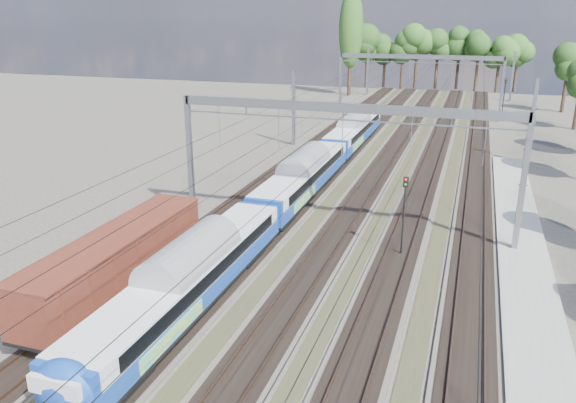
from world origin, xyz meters
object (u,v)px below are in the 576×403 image
(signal_near, at_px, (404,207))
(worker, at_px, (417,112))
(freight_boxcar, at_px, (118,260))
(emu_train, at_px, (303,172))
(signal_far, at_px, (505,92))

(signal_near, bearing_deg, worker, 82.28)
(worker, bearing_deg, freight_boxcar, -167.47)
(freight_boxcar, bearing_deg, emu_train, 76.57)
(worker, distance_m, signal_far, 14.05)
(freight_boxcar, xyz_separation_m, signal_near, (13.69, 10.17, 1.16))
(emu_train, height_order, freight_boxcar, emu_train)
(freight_boxcar, relative_size, signal_near, 2.61)
(worker, height_order, signal_far, signal_far)
(emu_train, relative_size, freight_boxcar, 4.32)
(emu_train, distance_m, worker, 41.99)
(worker, bearing_deg, signal_far, -37.90)
(signal_near, relative_size, signal_far, 0.96)
(worker, bearing_deg, signal_near, -153.76)
(emu_train, bearing_deg, signal_near, -43.39)
(worker, height_order, signal_near, signal_near)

